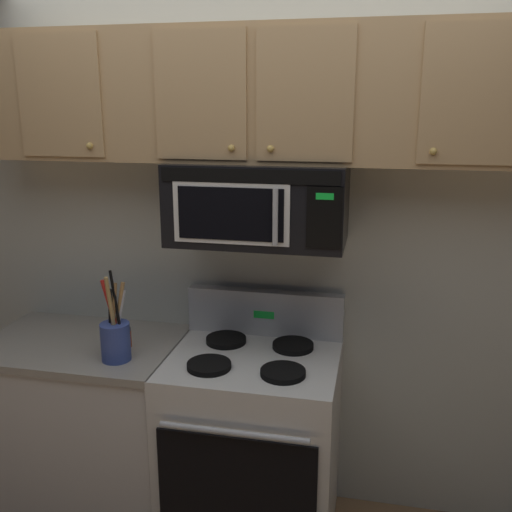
{
  "coord_description": "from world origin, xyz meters",
  "views": [
    {
      "loc": [
        0.51,
        -1.87,
        1.99
      ],
      "look_at": [
        0.0,
        0.49,
        1.35
      ],
      "focal_mm": 40.18,
      "sensor_mm": 36.0,
      "label": 1
    }
  ],
  "objects_px": {
    "spice_jar": "(126,337)",
    "over_range_microwave": "(258,203)",
    "utensil_crock_blue": "(115,337)",
    "stove_range": "(253,443)"
  },
  "relations": [
    {
      "from": "over_range_microwave",
      "to": "utensil_crock_blue",
      "type": "height_order",
      "value": "over_range_microwave"
    },
    {
      "from": "spice_jar",
      "to": "over_range_microwave",
      "type": "bearing_deg",
      "value": 11.88
    },
    {
      "from": "over_range_microwave",
      "to": "spice_jar",
      "type": "height_order",
      "value": "over_range_microwave"
    },
    {
      "from": "stove_range",
      "to": "over_range_microwave",
      "type": "height_order",
      "value": "over_range_microwave"
    },
    {
      "from": "stove_range",
      "to": "utensil_crock_blue",
      "type": "distance_m",
      "value": 0.81
    },
    {
      "from": "stove_range",
      "to": "over_range_microwave",
      "type": "relative_size",
      "value": 1.47
    },
    {
      "from": "spice_jar",
      "to": "utensil_crock_blue",
      "type": "bearing_deg",
      "value": -83.65
    },
    {
      "from": "stove_range",
      "to": "spice_jar",
      "type": "height_order",
      "value": "stove_range"
    },
    {
      "from": "spice_jar",
      "to": "stove_range",
      "type": "bearing_deg",
      "value": 0.89
    },
    {
      "from": "stove_range",
      "to": "utensil_crock_blue",
      "type": "relative_size",
      "value": 2.77
    }
  ]
}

